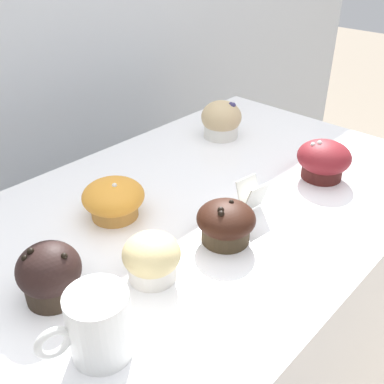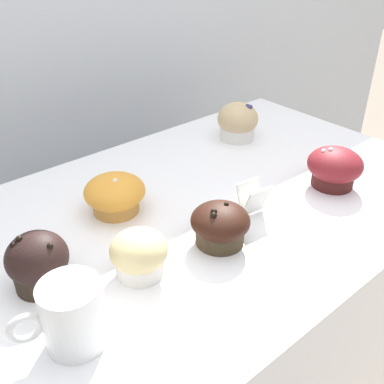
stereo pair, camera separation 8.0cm
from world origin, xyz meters
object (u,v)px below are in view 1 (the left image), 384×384
(muffin_front_center, at_px, (221,120))
(muffin_back_right, at_px, (324,160))
(muffin_front_left, at_px, (50,274))
(muffin_front_right, at_px, (226,222))
(coffee_cup, at_px, (98,324))
(muffin_back_left, at_px, (152,258))
(muffin_back_center, at_px, (114,199))

(muffin_front_center, relative_size, muffin_back_right, 0.90)
(muffin_back_right, bearing_deg, muffin_front_left, 169.31)
(muffin_front_right, distance_m, coffee_cup, 0.28)
(muffin_front_center, xyz_separation_m, muffin_front_left, (-0.59, -0.18, -0.00))
(muffin_back_left, bearing_deg, muffin_front_center, 28.35)
(muffin_back_left, relative_size, muffin_front_right, 0.89)
(muffin_front_left, height_order, muffin_front_right, muffin_front_left)
(muffin_front_left, distance_m, muffin_back_center, 0.21)
(muffin_back_right, relative_size, muffin_front_left, 1.21)
(muffin_front_left, bearing_deg, coffee_cup, -95.67)
(muffin_front_left, distance_m, muffin_front_right, 0.29)
(muffin_back_left, distance_m, muffin_back_right, 0.45)
(muffin_back_right, height_order, muffin_back_center, muffin_back_right)
(muffin_back_left, bearing_deg, muffin_front_right, -8.95)
(muffin_front_center, bearing_deg, muffin_front_left, -163.28)
(muffin_front_center, relative_size, muffin_front_right, 1.00)
(muffin_back_left, xyz_separation_m, muffin_back_right, (0.45, -0.03, 0.00))
(muffin_front_center, height_order, muffin_front_right, muffin_front_center)
(muffin_front_center, relative_size, coffee_cup, 0.84)
(muffin_front_right, bearing_deg, muffin_front_left, 160.40)
(muffin_front_left, height_order, coffee_cup, coffee_cup)
(muffin_back_left, relative_size, coffee_cup, 0.75)
(muffin_back_center, bearing_deg, muffin_front_right, -67.35)
(muffin_back_center, relative_size, coffee_cup, 0.96)
(muffin_back_center, bearing_deg, coffee_cup, -132.01)
(coffee_cup, bearing_deg, muffin_back_right, 1.92)
(muffin_front_right, relative_size, coffee_cup, 0.84)
(muffin_front_right, bearing_deg, coffee_cup, -173.63)
(muffin_front_center, xyz_separation_m, muffin_back_left, (-0.46, -0.25, -0.01))
(muffin_back_left, height_order, muffin_front_right, same)
(muffin_back_right, bearing_deg, coffee_cup, -178.08)
(muffin_back_left, distance_m, muffin_front_left, 0.14)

